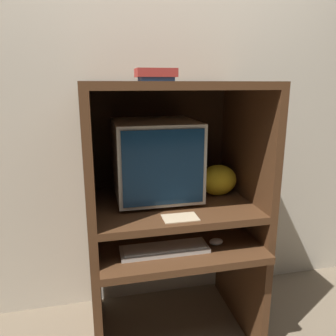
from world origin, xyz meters
TOP-DOWN VIEW (x-y plane):
  - wall_back at (0.00, 0.72)m, footprint 6.00×0.06m
  - desk_base at (0.00, 0.28)m, footprint 0.89×0.73m
  - desk_monitor_shelf at (0.00, 0.33)m, footprint 0.89×0.66m
  - hutch_upper at (0.00, 0.36)m, footprint 0.89×0.66m
  - crt_monitor at (-0.08, 0.40)m, footprint 0.44×0.45m
  - keyboard at (-0.09, 0.11)m, footprint 0.43×0.14m
  - mouse at (0.18, 0.11)m, footprint 0.07×0.05m
  - snack_bag at (0.28, 0.37)m, footprint 0.21×0.16m
  - book_stack at (-0.08, 0.33)m, footprint 0.19×0.14m
  - paper_card at (-0.02, 0.09)m, footprint 0.17×0.11m

SIDE VIEW (x-z plane):
  - desk_base at x=0.00m, z-range 0.08..0.71m
  - keyboard at x=-0.09m, z-range 0.64..0.66m
  - mouse at x=0.18m, z-range 0.64..0.67m
  - desk_monitor_shelf at x=0.00m, z-range 0.68..0.86m
  - paper_card at x=-0.02m, z-range 0.81..0.81m
  - snack_bag at x=0.28m, z-range 0.81..0.98m
  - crt_monitor at x=-0.08m, z-range 0.82..1.25m
  - hutch_upper at x=0.00m, z-range 0.91..1.53m
  - wall_back at x=0.00m, z-range 0.00..2.60m
  - book_stack at x=-0.08m, z-range 1.44..1.50m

